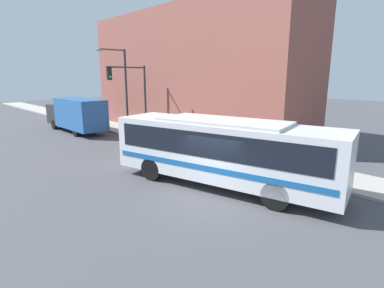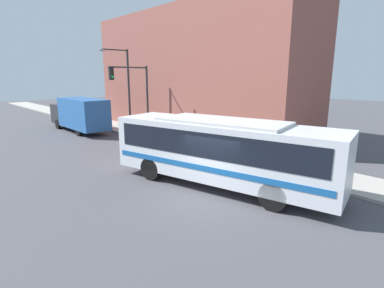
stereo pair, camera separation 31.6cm
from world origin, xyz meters
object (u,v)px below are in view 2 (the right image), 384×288
street_lamp (125,84)px  pedestrian_mid_block (208,133)px  delivery_truck (79,114)px  fire_hydrant (227,150)px  city_bus (221,148)px  pedestrian_near_corner (145,124)px  parking_meter (167,131)px  traffic_light_pole (135,89)px

street_lamp → pedestrian_mid_block: street_lamp is taller
pedestrian_mid_block → delivery_truck: bearing=108.1°
fire_hydrant → street_lamp: 11.91m
city_bus → fire_hydrant: city_bus is taller
city_bus → pedestrian_mid_block: bearing=35.7°
fire_hydrant → pedestrian_near_corner: size_ratio=0.49×
fire_hydrant → pedestrian_near_corner: bearing=86.2°
delivery_truck → pedestrian_near_corner: delivery_truck is taller
parking_meter → pedestrian_near_corner: size_ratio=0.72×
city_bus → pedestrian_mid_block: size_ratio=6.30×
city_bus → traffic_light_pole: traffic_light_pole is taller
city_bus → pedestrian_near_corner: size_ratio=6.35×
parking_meter → city_bus: bearing=-113.1°
city_bus → traffic_light_pole: size_ratio=1.92×
parking_meter → street_lamp: size_ratio=0.17×
delivery_truck → pedestrian_near_corner: 6.44m
city_bus → street_lamp: bearing=63.0°
parking_meter → street_lamp: street_lamp is taller
fire_hydrant → pedestrian_near_corner: (0.64, 9.65, 0.45)m
fire_hydrant → parking_meter: 5.89m
pedestrian_mid_block → parking_meter: bearing=115.2°
street_lamp → pedestrian_near_corner: 3.76m
city_bus → parking_meter: city_bus is taller
pedestrian_near_corner → delivery_truck: bearing=120.5°
fire_hydrant → pedestrian_near_corner: pedestrian_near_corner is taller
traffic_light_pole → street_lamp: (0.84, 2.86, 0.35)m
traffic_light_pole → pedestrian_near_corner: size_ratio=3.31×
traffic_light_pole → parking_meter: traffic_light_pole is taller
fire_hydrant → parking_meter: size_ratio=0.68×
fire_hydrant → street_lamp: size_ratio=0.12×
fire_hydrant → pedestrian_mid_block: 3.29m
traffic_light_pole → parking_meter: size_ratio=4.59×
parking_meter → pedestrian_mid_block: bearing=-64.8°
traffic_light_pole → pedestrian_near_corner: bearing=37.4°
pedestrian_mid_block → fire_hydrant: bearing=-115.1°
street_lamp → pedestrian_near_corner: street_lamp is taller
pedestrian_near_corner → pedestrian_mid_block: pedestrian_mid_block is taller
city_bus → pedestrian_near_corner: city_bus is taller
city_bus → parking_meter: bearing=54.2°
delivery_truck → street_lamp: street_lamp is taller
delivery_truck → parking_meter: (2.62, -9.30, -0.67)m
traffic_light_pole → delivery_truck: bearing=104.0°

